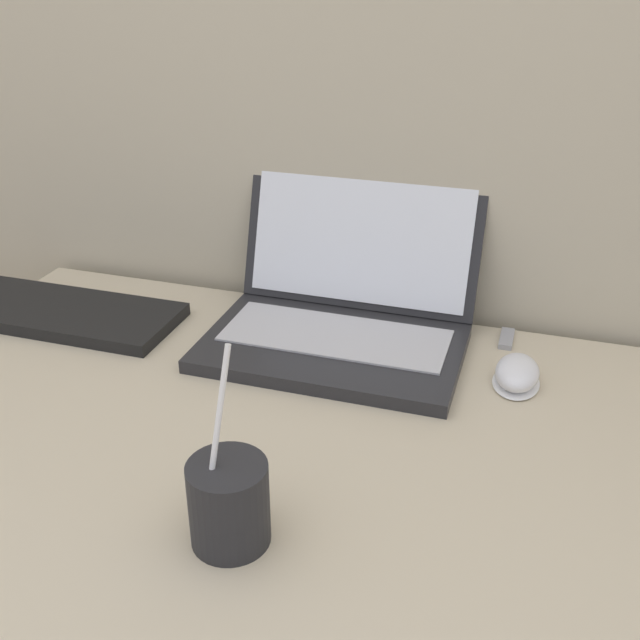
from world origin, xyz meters
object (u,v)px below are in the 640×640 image
(drink_cup, at_px, (229,501))
(external_keyboard, at_px, (57,312))
(laptop, at_px, (343,306))
(computer_mouse, at_px, (517,374))
(usb_stick, at_px, (507,339))

(drink_cup, bearing_deg, external_keyboard, 141.27)
(laptop, xyz_separation_m, computer_mouse, (0.27, -0.06, -0.04))
(computer_mouse, xyz_separation_m, usb_stick, (-0.02, 0.12, -0.01))
(external_keyboard, relative_size, usb_stick, 6.64)
(drink_cup, bearing_deg, laptop, 91.61)
(drink_cup, bearing_deg, computer_mouse, 57.21)
(laptop, xyz_separation_m, drink_cup, (0.01, -0.45, -0.00))
(drink_cup, height_order, external_keyboard, drink_cup)
(usb_stick, bearing_deg, laptop, -165.63)
(computer_mouse, height_order, external_keyboard, computer_mouse)
(laptop, bearing_deg, drink_cup, -88.39)
(laptop, relative_size, external_keyboard, 0.95)
(laptop, distance_m, usb_stick, 0.25)
(computer_mouse, bearing_deg, laptop, 167.06)
(drink_cup, relative_size, computer_mouse, 2.24)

